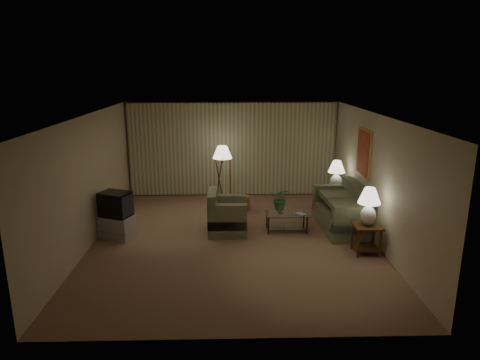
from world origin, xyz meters
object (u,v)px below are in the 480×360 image
Objects in this scene: crt_tv at (115,204)px; ottoman at (240,203)px; side_table_far at (335,196)px; table_lamp_near at (369,203)px; table_lamp_far at (336,172)px; vase at (280,210)px; tv_cabinet at (117,227)px; coffee_table at (287,219)px; side_table_near at (366,234)px; floor_lamp at (223,174)px; sofa at (342,212)px; armchair at (228,216)px.

ottoman is at bearing 56.83° from crt_tv.
table_lamp_near is (-0.00, -2.60, 0.65)m from side_table_far.
vase is at bearing -139.51° from table_lamp_far.
tv_cabinet is 1.11× the size of crt_tv.
crt_tv is (-3.77, -0.30, 0.49)m from coffee_table.
side_table_near reaches higher than tv_cabinet.
coffee_table is at bearing -54.23° from floor_lamp.
table_lamp_near is 5.35m from tv_cabinet.
sofa is at bearing -35.31° from floor_lamp.
crt_tv is (-5.20, 0.95, 0.36)m from side_table_near.
crt_tv reaches higher than sofa.
floor_lamp is 2.48m from vase.
floor_lamp reaches higher than table_lamp_near.
coffee_table is 0.63× the size of floor_lamp.
side_table_near is 1.11× the size of ottoman.
crt_tv is (0.00, -0.00, 0.52)m from tv_cabinet.
side_table_near is 0.80× the size of crt_tv.
armchair is at bearing -153.38° from table_lamp_far.
coffee_table is (-1.28, -0.10, -0.13)m from sofa.
floor_lamp reaches higher than table_lamp_far.
sofa is 1.20× the size of floor_lamp.
side_table_far reaches higher than vase.
crt_tv reaches higher than tv_cabinet.
tv_cabinet is at bearing -134.07° from floor_lamp.
side_table_far is 3.03m from floor_lamp.
side_table_far is 0.64m from table_lamp_far.
ottoman is (-2.31, 1.44, -0.23)m from sofa.
floor_lamp is (-2.91, 3.31, 0.43)m from side_table_near.
crt_tv reaches higher than vase.
side_table_far is at bearing 40.53° from tv_cabinet.
tv_cabinet is 0.52m from crt_tv.
vase is at bearing -60.21° from ottoman.
armchair is 2.44m from tv_cabinet.
side_table_far is at bearing -45.00° from table_lamp_far.
side_table_far is 0.78× the size of table_lamp_near.
side_table_near is 0.64m from table_lamp_near.
coffee_table is at bearing -136.68° from side_table_far.
tv_cabinet is at bearing -175.22° from vase.
table_lamp_far reaches higher than side_table_far.
side_table_far is 0.72× the size of tv_cabinet.
vase is at bearing 27.68° from crt_tv.
table_lamp_near reaches higher than armchair.
sofa reaches higher than armchair.
ottoman is at bearing 119.79° from vase.
sofa is 3.58× the size of ottoman.
coffee_table is (1.35, 0.04, -0.11)m from armchair.
table_lamp_near is 1.03× the size of table_lamp_far.
tv_cabinet is at bearing 112.90° from crt_tv.
table_lamp_near reaches higher than side_table_far.
armchair is (-2.63, -0.14, -0.03)m from sofa.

